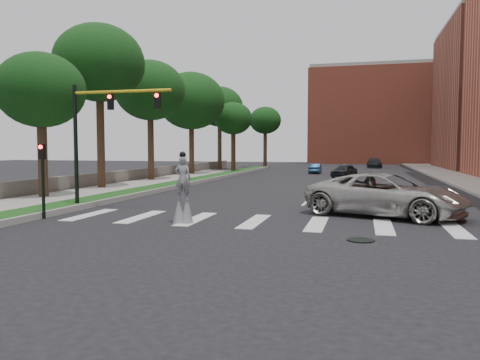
# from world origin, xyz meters

# --- Properties ---
(ground_plane) EXTENTS (160.00, 160.00, 0.00)m
(ground_plane) POSITION_xyz_m (0.00, 0.00, 0.00)
(ground_plane) COLOR black
(ground_plane) RESTS_ON ground
(grass_median) EXTENTS (2.00, 60.00, 0.25)m
(grass_median) POSITION_xyz_m (-11.50, 20.00, 0.12)
(grass_median) COLOR #134313
(grass_median) RESTS_ON ground
(median_curb) EXTENTS (0.20, 60.00, 0.28)m
(median_curb) POSITION_xyz_m (-10.45, 20.00, 0.14)
(median_curb) COLOR gray
(median_curb) RESTS_ON ground
(sidewalk_left) EXTENTS (4.00, 60.00, 0.18)m
(sidewalk_left) POSITION_xyz_m (-14.50, 10.00, 0.09)
(sidewalk_left) COLOR gray
(sidewalk_left) RESTS_ON ground
(sidewalk_right) EXTENTS (5.00, 90.00, 0.18)m
(sidewalk_right) POSITION_xyz_m (12.50, 25.00, 0.09)
(sidewalk_right) COLOR gray
(sidewalk_right) RESTS_ON ground
(stone_wall) EXTENTS (0.50, 56.00, 1.10)m
(stone_wall) POSITION_xyz_m (-17.00, 22.00, 0.55)
(stone_wall) COLOR #5A554D
(stone_wall) RESTS_ON ground
(manhole) EXTENTS (0.90, 0.90, 0.04)m
(manhole) POSITION_xyz_m (3.00, -2.00, 0.02)
(manhole) COLOR black
(manhole) RESTS_ON ground
(building_backdrop) EXTENTS (26.00, 14.00, 18.00)m
(building_backdrop) POSITION_xyz_m (6.00, 78.00, 9.00)
(building_backdrop) COLOR #C5573E
(building_backdrop) RESTS_ON ground
(traffic_signal) EXTENTS (5.30, 0.23, 6.20)m
(traffic_signal) POSITION_xyz_m (-9.78, 3.00, 4.15)
(traffic_signal) COLOR black
(traffic_signal) RESTS_ON ground
(secondary_signal) EXTENTS (0.25, 0.21, 3.23)m
(secondary_signal) POSITION_xyz_m (-10.30, -0.50, 1.95)
(secondary_signal) COLOR black
(secondary_signal) RESTS_ON ground
(stilt_performer) EXTENTS (0.84, 0.56, 2.92)m
(stilt_performer) POSITION_xyz_m (-4.00, -0.15, 1.17)
(stilt_performer) COLOR #382416
(stilt_performer) RESTS_ON ground
(suv_crossing) EXTENTS (7.67, 5.52, 1.94)m
(suv_crossing) POSITION_xyz_m (4.07, 3.97, 0.97)
(suv_crossing) COLOR #A4A29B
(suv_crossing) RESTS_ON ground
(car_near) EXTENTS (2.92, 4.28, 1.35)m
(car_near) POSITION_xyz_m (1.26, 31.46, 0.68)
(car_near) COLOR black
(car_near) RESTS_ON ground
(car_mid) EXTENTS (1.27, 3.58, 1.18)m
(car_mid) POSITION_xyz_m (-2.29, 37.84, 0.59)
(car_mid) COLOR navy
(car_mid) RESTS_ON ground
(car_far) EXTENTS (2.21, 5.11, 1.46)m
(car_far) POSITION_xyz_m (4.88, 55.66, 0.73)
(car_far) COLOR black
(car_far) RESTS_ON ground
(tree_1) EXTENTS (5.16, 5.16, 8.63)m
(tree_1) POSITION_xyz_m (-15.30, 6.04, 6.39)
(tree_1) COLOR #382416
(tree_1) RESTS_ON ground
(tree_2) EXTENTS (6.52, 6.52, 11.91)m
(tree_2) POSITION_xyz_m (-15.40, 12.63, 9.09)
(tree_2) COLOR #382416
(tree_2) RESTS_ON ground
(tree_3) EXTENTS (6.33, 6.33, 10.89)m
(tree_3) POSITION_xyz_m (-15.54, 21.25, 8.15)
(tree_3) COLOR #382416
(tree_3) RESTS_ON ground
(tree_4) EXTENTS (7.41, 7.41, 11.36)m
(tree_4) POSITION_xyz_m (-15.35, 31.25, 8.18)
(tree_4) COLOR #382416
(tree_4) RESTS_ON ground
(tree_5) EXTENTS (6.39, 6.39, 11.34)m
(tree_5) POSITION_xyz_m (-15.86, 43.52, 8.57)
(tree_5) COLOR #382416
(tree_5) RESTS_ON ground
(tree_6) EXTENTS (4.61, 4.61, 8.57)m
(tree_6) POSITION_xyz_m (-12.25, 37.45, 6.53)
(tree_6) COLOR #382416
(tree_6) RESTS_ON ground
(tree_7) EXTENTS (4.86, 4.86, 9.27)m
(tree_7) POSITION_xyz_m (-11.34, 52.47, 7.12)
(tree_7) COLOR #382416
(tree_7) RESTS_ON ground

